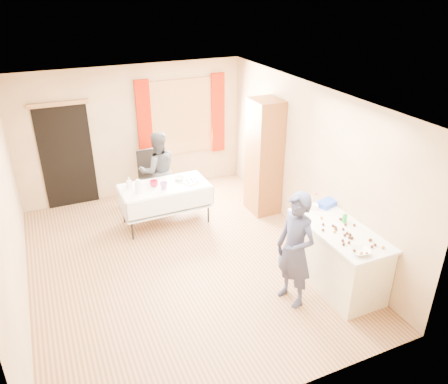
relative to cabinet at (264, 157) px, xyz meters
name	(u,v)px	position (x,y,z in m)	size (l,w,h in m)	color
floor	(182,262)	(-1.99, -1.02, -1.09)	(4.50, 5.50, 0.02)	#9E7047
ceiling	(173,98)	(-1.99, -1.02, 1.53)	(4.50, 5.50, 0.02)	white
wall_back	(133,132)	(-1.99, 1.74, 0.22)	(4.50, 0.02, 2.60)	tan
wall_front	(272,304)	(-1.99, -3.78, 0.22)	(4.50, 0.02, 2.60)	tan
wall_left	(8,219)	(-4.25, -1.02, 0.22)	(0.02, 5.50, 2.60)	tan
wall_right	(309,163)	(0.27, -1.02, 0.22)	(0.02, 5.50, 2.60)	tan
window_frame	(182,117)	(-0.99, 1.70, 0.42)	(1.32, 0.06, 1.52)	olive
window_pane	(182,117)	(-0.99, 1.69, 0.42)	(1.20, 0.02, 1.40)	white
curtain_left	(144,122)	(-1.77, 1.65, 0.42)	(0.28, 0.06, 1.65)	#911400
curtain_right	(218,113)	(-0.21, 1.65, 0.42)	(0.28, 0.06, 1.65)	#911400
doorway	(67,157)	(-3.29, 1.71, -0.08)	(0.95, 0.04, 2.00)	black
door_lintel	(58,104)	(-3.29, 1.68, 0.94)	(1.05, 0.06, 0.08)	olive
cabinet	(264,157)	(0.00, 0.00, 0.00)	(0.50, 0.60, 2.15)	brown
counter	(337,256)	(-0.10, -2.41, -0.62)	(0.75, 1.57, 0.91)	beige
party_table	(165,201)	(-1.84, 0.27, -0.63)	(1.57, 0.82, 0.75)	black
chair	(152,187)	(-1.83, 1.20, -0.76)	(0.43, 0.43, 1.05)	black
girl	(295,250)	(-0.89, -2.50, -0.26)	(0.52, 0.67, 1.64)	#232744
woman	(158,170)	(-1.75, 0.93, -0.32)	(0.77, 0.62, 1.51)	black
soda_can	(345,219)	(0.05, -2.29, -0.11)	(0.07, 0.07, 0.12)	#19972A
mixing_bowl	(360,251)	(-0.26, -3.00, -0.14)	(0.29, 0.29, 0.06)	white
foam_block	(313,207)	(-0.13, -1.77, -0.13)	(0.15, 0.10, 0.08)	white
blue_basket	(327,203)	(0.13, -1.77, -0.13)	(0.30, 0.20, 0.08)	blue
pitcher	(139,187)	(-2.32, 0.15, -0.22)	(0.11, 0.11, 0.22)	silver
cup_red	(154,183)	(-2.01, 0.30, -0.27)	(0.14, 0.14, 0.11)	#B2102D
cup_rainbow	(164,186)	(-1.88, 0.13, -0.26)	(0.14, 0.14, 0.12)	red
small_bowl	(179,179)	(-1.52, 0.37, -0.30)	(0.23, 0.23, 0.06)	white
pastry_tray	(192,182)	(-1.35, 0.18, -0.32)	(0.28, 0.20, 0.02)	white
bottle	(129,182)	(-2.41, 0.45, -0.24)	(0.09, 0.09, 0.18)	white
cake_balls	(348,235)	(-0.14, -2.61, -0.15)	(0.52, 1.10, 0.04)	#3F2314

